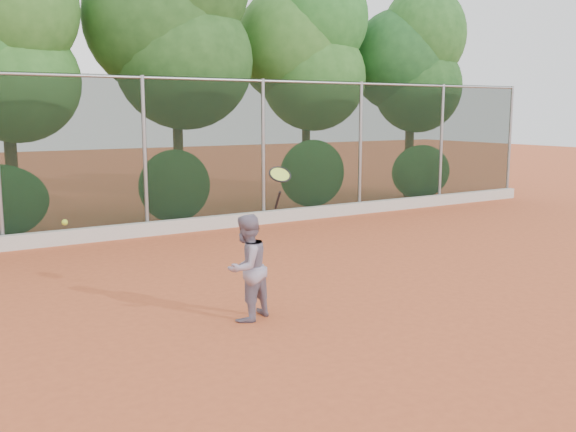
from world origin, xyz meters
TOP-DOWN VIEW (x-y plane):
  - ground at (0.00, 0.00)m, footprint 80.00×80.00m
  - concrete_curb at (0.00, 6.82)m, footprint 24.00×0.20m
  - tennis_player at (-0.92, 0.55)m, footprint 0.85×0.77m
  - chainlink_fence at (-0.00, 7.00)m, footprint 24.09×0.09m
  - foliage_backdrop at (-0.55, 8.98)m, footprint 23.70×3.63m
  - tennis_racket at (-0.44, 0.49)m, footprint 0.35×0.32m
  - tennis_ball_in_flight at (-3.08, 1.05)m, footprint 0.07×0.07m

SIDE VIEW (x-z plane):
  - ground at x=0.00m, z-range 0.00..0.00m
  - concrete_curb at x=0.00m, z-range 0.00..0.30m
  - tennis_player at x=-0.92m, z-range 0.00..1.41m
  - tennis_ball_in_flight at x=-3.08m, z-range 1.40..1.47m
  - chainlink_fence at x=0.00m, z-range 0.11..3.61m
  - tennis_racket at x=-0.44m, z-range 1.58..2.16m
  - foliage_backdrop at x=-0.55m, z-range 0.63..8.18m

